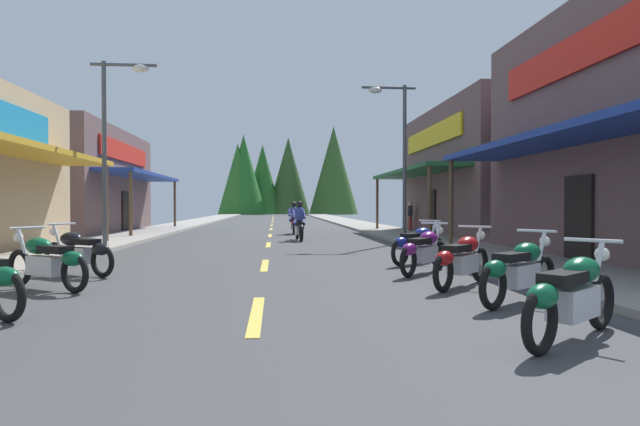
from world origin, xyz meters
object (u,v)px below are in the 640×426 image
motorcycle_parked_right_0 (572,294)px  motorcycle_parked_right_2 (462,259)px  streetlamp_right (397,140)px  motorcycle_parked_right_3 (424,250)px  rider_cruising_lead (299,224)px  motorcycle_parked_left_3 (79,251)px  rider_cruising_trailing (294,221)px  motorcycle_parked_right_1 (519,269)px  streetlamp_left (114,127)px  motorcycle_parked_left_2 (47,260)px  pedestrian_browsing (410,215)px  motorcycle_parked_right_4 (418,243)px

motorcycle_parked_right_0 → motorcycle_parked_right_2: same height
streetlamp_right → motorcycle_parked_right_3: bearing=-99.6°
rider_cruising_lead → motorcycle_parked_right_3: bearing=-172.0°
motorcycle_parked_left_3 → rider_cruising_trailing: 15.16m
motorcycle_parked_right_1 → rider_cruising_trailing: bearing=60.8°
motorcycle_parked_right_1 → motorcycle_parked_right_2: size_ratio=1.10×
motorcycle_parked_right_0 → rider_cruising_lead: size_ratio=0.82×
streetlamp_left → rider_cruising_trailing: 10.79m
motorcycle_parked_right_1 → motorcycle_parked_right_3: same height
streetlamp_right → motorcycle_parked_left_3: bearing=-135.6°
streetlamp_left → motorcycle_parked_left_2: 8.48m
streetlamp_right → motorcycle_parked_right_2: bearing=-97.2°
streetlamp_right → pedestrian_browsing: streetlamp_right is taller
streetlamp_right → rider_cruising_lead: streetlamp_right is taller
motorcycle_parked_right_2 → rider_cruising_lead: (-2.24, 11.87, 0.17)m
motorcycle_parked_right_3 → motorcycle_parked_left_3: 6.97m
streetlamp_left → motorcycle_parked_left_2: streetlamp_left is taller
motorcycle_parked_right_1 → motorcycle_parked_left_3: 8.24m
motorcycle_parked_right_4 → motorcycle_parked_left_3: (-7.32, -1.40, 0.00)m
motorcycle_parked_right_0 → motorcycle_parked_right_4: (0.36, 7.09, 0.00)m
motorcycle_parked_right_4 → rider_cruising_trailing: bearing=59.7°
motorcycle_parked_left_3 → motorcycle_parked_left_2: bearing=129.4°
motorcycle_parked_right_3 → motorcycle_parked_right_4: 1.81m
motorcycle_parked_right_4 → motorcycle_parked_left_2: bearing=162.8°
motorcycle_parked_right_0 → motorcycle_parked_left_2: (-6.81, 3.89, 0.00)m
pedestrian_browsing → motorcycle_parked_right_1: bearing=78.7°
motorcycle_parked_left_2 → motorcycle_parked_right_3: bearing=-133.7°
motorcycle_parked_right_2 → rider_cruising_lead: 12.08m
motorcycle_parked_right_0 → motorcycle_parked_right_3: same height
motorcycle_parked_right_0 → motorcycle_parked_right_1: size_ratio=1.00×
motorcycle_parked_right_4 → rider_cruising_lead: size_ratio=0.78×
motorcycle_parked_left_2 → streetlamp_right: bearing=-95.0°
motorcycle_parked_left_3 → rider_cruising_trailing: rider_cruising_trailing is taller
streetlamp_left → motorcycle_parked_left_2: size_ratio=3.22×
motorcycle_parked_right_2 → motorcycle_parked_right_3: 1.76m
streetlamp_left → streetlamp_right: streetlamp_left is taller
streetlamp_left → pedestrian_browsing: (11.84, 9.29, -2.92)m
motorcycle_parked_right_0 → rider_cruising_trailing: size_ratio=0.82×
motorcycle_parked_right_3 → pedestrian_browsing: pedestrian_browsing is taller
motorcycle_parked_right_0 → motorcycle_parked_left_3: bearing=103.5°
motorcycle_parked_right_4 → motorcycle_parked_left_3: 7.45m
motorcycle_parked_left_3 → rider_cruising_trailing: bearing=-73.8°
motorcycle_parked_right_0 → motorcycle_parked_right_4: same height
streetlamp_right → rider_cruising_trailing: bearing=120.4°
streetlamp_left → motorcycle_parked_right_3: streetlamp_left is taller
streetlamp_right → motorcycle_parked_right_1: bearing=-94.9°
motorcycle_parked_right_2 → rider_cruising_trailing: (-2.30, 16.49, 0.17)m
motorcycle_parked_right_0 → motorcycle_parked_right_1: (0.43, 2.05, 0.00)m
rider_cruising_trailing → rider_cruising_lead: bearing=-177.4°
streetlamp_right → motorcycle_parked_right_4: streetlamp_right is taller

